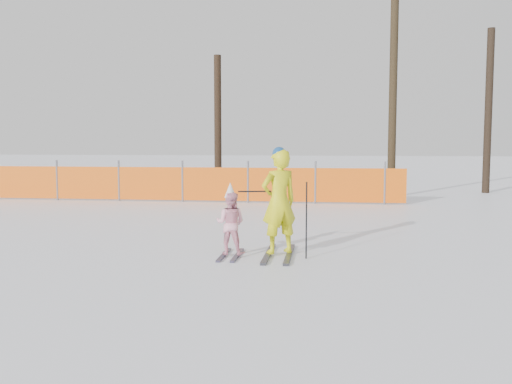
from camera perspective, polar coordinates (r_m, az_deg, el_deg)
ground at (r=9.18m, az=-0.39°, el=-6.51°), size 120.00×120.00×0.00m
adult at (r=9.18m, az=2.31°, el=-0.99°), size 0.73×1.59×1.76m
child at (r=9.17m, az=-2.57°, el=-3.08°), size 0.53×1.05×1.19m
ski_poles at (r=9.02m, az=3.46°, el=-1.96°), size 1.11×0.20×1.22m
safety_fence at (r=17.88m, az=-12.70°, el=0.89°), size 16.65×0.06×1.25m
tree_trunks at (r=20.23m, az=11.33°, el=8.12°), size 9.85×2.24×6.67m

